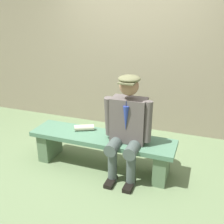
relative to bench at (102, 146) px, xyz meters
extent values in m
plane|color=#5B704B|center=(0.00, 0.00, -0.31)|extent=(30.00, 30.00, 0.00)
cube|color=#446C53|center=(0.00, 0.00, 0.11)|extent=(1.89, 0.46, 0.06)
cube|color=#4C6849|center=(-0.79, 0.00, -0.12)|extent=(0.15, 0.39, 0.40)
cube|color=#4C6849|center=(0.79, 0.00, -0.12)|extent=(0.15, 0.39, 0.40)
cube|color=#504A48|center=(-0.36, 0.00, 0.42)|extent=(0.42, 0.23, 0.55)
cylinder|color=#1E2338|center=(-0.36, 0.00, 0.66)|extent=(0.23, 0.23, 0.06)
cone|color=navy|center=(-0.36, 0.12, 0.48)|extent=(0.07, 0.07, 0.30)
sphere|color=#8C664C|center=(-0.36, 0.02, 0.84)|extent=(0.22, 0.22, 0.22)
ellipsoid|color=brown|center=(-0.36, 0.02, 0.93)|extent=(0.26, 0.26, 0.08)
cube|color=brown|center=(-0.36, 0.12, 0.90)|extent=(0.18, 0.10, 0.02)
cylinder|color=#3F4C48|center=(-0.48, 0.13, 0.14)|extent=(0.15, 0.45, 0.15)
cylinder|color=#3F4C48|center=(-0.48, 0.25, -0.09)|extent=(0.11, 0.11, 0.46)
cube|color=black|center=(-0.48, 0.31, -0.29)|extent=(0.10, 0.24, 0.05)
cylinder|color=#504A48|center=(-0.60, 0.04, 0.44)|extent=(0.11, 0.12, 0.50)
cylinder|color=#3F4C48|center=(-0.24, 0.13, 0.14)|extent=(0.15, 0.45, 0.15)
cylinder|color=#3F4C48|center=(-0.24, 0.25, -0.09)|extent=(0.11, 0.11, 0.46)
cube|color=black|center=(-0.24, 0.31, -0.29)|extent=(0.10, 0.24, 0.05)
cylinder|color=#504A48|center=(-0.12, 0.04, 0.44)|extent=(0.11, 0.16, 0.51)
cylinder|color=beige|center=(0.28, -0.08, 0.18)|extent=(0.27, 0.18, 0.08)
cube|color=gray|center=(0.00, -1.53, 0.77)|extent=(12.00, 0.24, 2.16)
camera|label=1|loc=(-1.19, 2.81, 1.64)|focal=42.21mm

